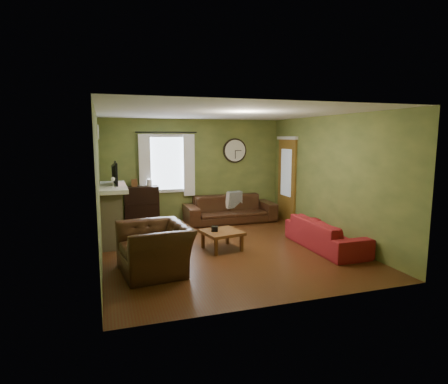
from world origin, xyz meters
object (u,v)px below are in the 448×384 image
object	(u,v)px
sofa_brown	(230,209)
armchair	(155,248)
coffee_table	(222,240)
sofa_red	(326,234)
bookshelf	(142,206)

from	to	relation	value
sofa_brown	armchair	world-z (taller)	armchair
sofa_brown	armchair	xyz separation A→B (m)	(-2.30, -3.01, 0.05)
armchair	coffee_table	world-z (taller)	armchair
sofa_brown	coffee_table	world-z (taller)	sofa_brown
sofa_brown	sofa_red	size ratio (longest dim) A/B	1.18
coffee_table	sofa_red	bearing A→B (deg)	-15.14
bookshelf	armchair	size ratio (longest dim) A/B	0.82
sofa_brown	coffee_table	bearing A→B (deg)	-112.62
sofa_red	bookshelf	bearing A→B (deg)	47.22
sofa_brown	coffee_table	distance (m)	2.39
armchair	coffee_table	size ratio (longest dim) A/B	1.73
coffee_table	sofa_brown	bearing A→B (deg)	67.38
sofa_brown	coffee_table	xyz separation A→B (m)	(-0.92, -2.20, -0.15)
sofa_brown	armchair	bearing A→B (deg)	-127.42
sofa_brown	sofa_red	xyz separation A→B (m)	(1.04, -2.73, -0.05)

